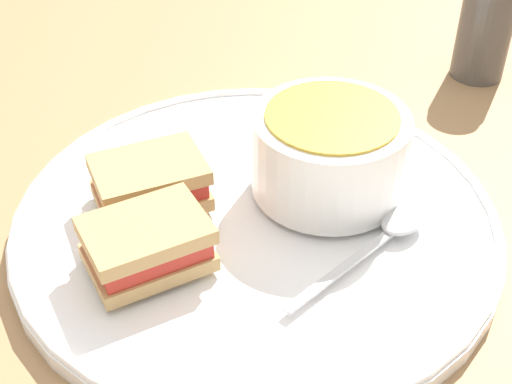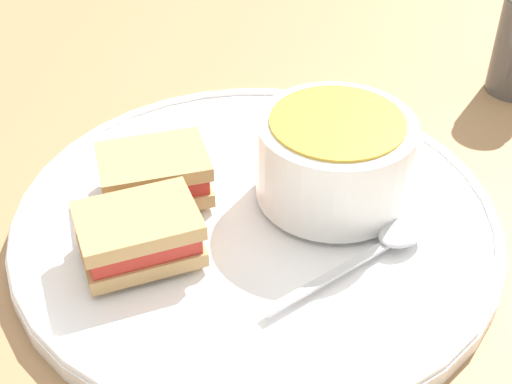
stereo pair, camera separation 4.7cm
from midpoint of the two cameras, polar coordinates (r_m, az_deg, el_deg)
name	(u,v)px [view 2 (the right image)]	position (r m, az deg, el deg)	size (l,w,h in m)	color
ground_plane	(256,229)	(0.49, 2.74, -3.06)	(2.40, 2.40, 0.00)	#9E754C
plate	(256,219)	(0.48, 2.77, -2.30)	(0.33, 0.33, 0.02)	white
soup_bowl	(335,157)	(0.48, 9.10, 2.65)	(0.11, 0.11, 0.06)	white
spoon	(389,241)	(0.46, 13.49, -3.92)	(0.12, 0.07, 0.01)	silver
sandwich_half_near	(154,174)	(0.48, -5.42, 1.31)	(0.09, 0.09, 0.03)	tan
sandwich_half_far	(139,234)	(0.44, -6.34, -3.50)	(0.09, 0.09, 0.03)	tan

